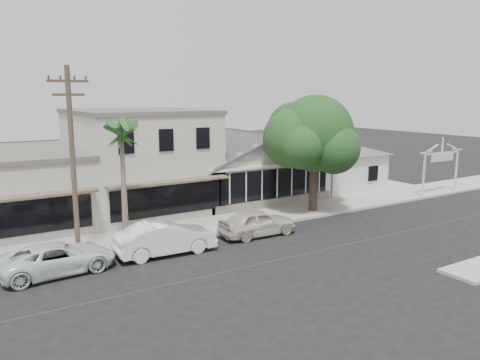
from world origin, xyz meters
TOP-DOWN VIEW (x-y plane):
  - ground at (0.00, 0.00)m, footprint 140.00×140.00m
  - sidewalk_north at (-8.00, 6.75)m, footprint 90.00×3.50m
  - corner_shop at (5.00, 12.47)m, footprint 10.40×8.60m
  - side_cottage at (13.20, 11.50)m, footprint 6.00×6.00m
  - arch_sign at (18.40, 5.30)m, footprint 4.12×0.12m
  - row_building_near at (-3.00, 13.50)m, footprint 8.00×10.00m
  - utility_pole at (-9.00, 5.20)m, footprint 1.80×0.24m
  - car_0 at (0.31, 3.79)m, footprint 4.44×1.88m
  - car_1 at (-5.22, 3.62)m, footprint 4.97×1.91m
  - car_2 at (-10.22, 3.73)m, footprint 5.04×2.59m
  - shade_tree at (6.28, 6.41)m, footprint 6.97×6.30m
  - palm_east at (-6.48, 5.79)m, footprint 2.54×2.54m

SIDE VIEW (x-z plane):
  - ground at x=0.00m, z-range 0.00..0.00m
  - sidewalk_north at x=-8.00m, z-range 0.00..0.15m
  - car_2 at x=-10.22m, z-range 0.00..1.36m
  - car_0 at x=0.31m, z-range 0.00..1.50m
  - car_1 at x=-5.22m, z-range 0.00..1.62m
  - side_cottage at x=13.20m, z-range 0.00..3.00m
  - corner_shop at x=5.00m, z-range 0.07..5.17m
  - arch_sign at x=18.40m, z-range 1.18..5.13m
  - row_building_near at x=-3.00m, z-range 0.00..6.50m
  - utility_pole at x=-9.00m, z-range 0.29..9.29m
  - shade_tree at x=6.28m, z-range 1.22..8.95m
  - palm_east at x=-6.48m, z-range 2.42..9.34m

